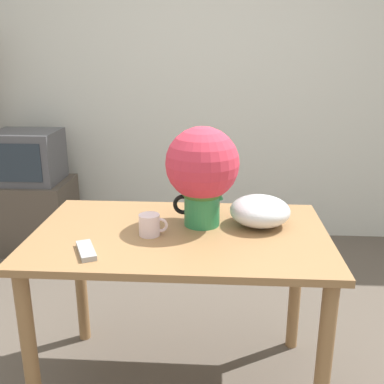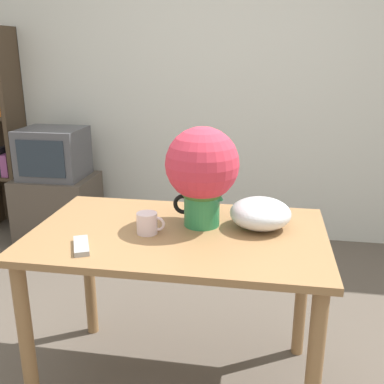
{
  "view_description": "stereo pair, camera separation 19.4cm",
  "coord_description": "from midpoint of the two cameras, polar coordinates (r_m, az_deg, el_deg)",
  "views": [
    {
      "loc": [
        0.13,
        -1.63,
        1.51
      ],
      "look_at": [
        0.01,
        0.22,
        0.93
      ],
      "focal_mm": 42.0,
      "sensor_mm": 36.0,
      "label": 1
    },
    {
      "loc": [
        0.32,
        -1.61,
        1.51
      ],
      "look_at": [
        0.01,
        0.22,
        0.93
      ],
      "focal_mm": 42.0,
      "sensor_mm": 36.0,
      "label": 2
    }
  ],
  "objects": [
    {
      "name": "table",
      "position": [
        1.96,
        1.14,
        -8.33
      ],
      "size": [
        1.25,
        0.77,
        0.78
      ],
      "color": "olive",
      "rests_on": "ground_plane"
    },
    {
      "name": "wall_back",
      "position": [
        3.65,
        6.27,
        14.07
      ],
      "size": [
        8.0,
        0.05,
        2.6
      ],
      "color": "silver",
      "rests_on": "ground_plane"
    },
    {
      "name": "coffee_mug",
      "position": [
        1.88,
        -2.71,
        -4.04
      ],
      "size": [
        0.12,
        0.09,
        0.09
      ],
      "color": "silver",
      "rests_on": "table"
    },
    {
      "name": "tv_set",
      "position": [
        3.67,
        -15.78,
        4.76
      ],
      "size": [
        0.48,
        0.42,
        0.39
      ],
      "color": "#4C4C51",
      "rests_on": "tv_stand"
    },
    {
      "name": "flower_vase",
      "position": [
        1.91,
        4.2,
        2.63
      ],
      "size": [
        0.32,
        0.32,
        0.43
      ],
      "color": "#2D844C",
      "rests_on": "table"
    },
    {
      "name": "tv_stand",
      "position": [
        3.8,
        -15.19,
        -2.15
      ],
      "size": [
        0.6,
        0.49,
        0.55
      ],
      "color": "#4C4238",
      "rests_on": "ground_plane"
    },
    {
      "name": "remote_control",
      "position": [
        1.78,
        -10.87,
        -6.79
      ],
      "size": [
        0.12,
        0.17,
        0.02
      ],
      "color": "#999999",
      "rests_on": "table"
    },
    {
      "name": "white_bowl",
      "position": [
        1.97,
        11.49,
        -2.73
      ],
      "size": [
        0.26,
        0.26,
        0.13
      ],
      "color": "silver",
      "rests_on": "table"
    },
    {
      "name": "bookshelf",
      "position": [
        4.14,
        -22.0,
        6.98
      ],
      "size": [
        0.35,
        0.31,
        1.7
      ],
      "color": "#423323",
      "rests_on": "ground_plane"
    }
  ]
}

